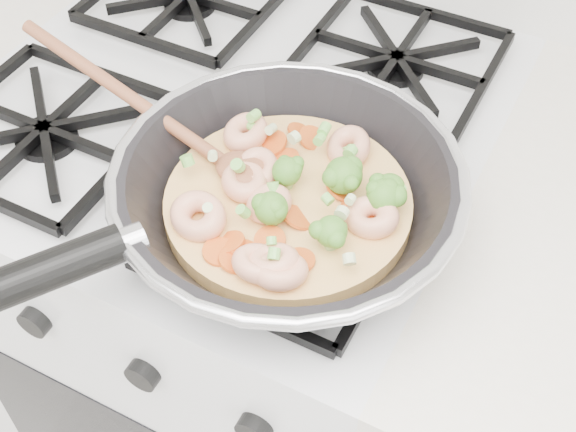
% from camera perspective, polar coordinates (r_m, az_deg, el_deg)
% --- Properties ---
extents(stove, '(0.60, 0.60, 0.92)m').
position_cam_1_polar(stove, '(1.26, -3.18, -7.26)').
color(stove, white).
rests_on(stove, ground).
extents(skillet, '(0.50, 0.45, 0.11)m').
position_cam_1_polar(skillet, '(0.74, -0.33, 1.47)').
color(skillet, black).
rests_on(skillet, stove).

